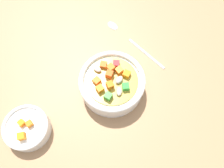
{
  "coord_description": "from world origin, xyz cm",
  "views": [
    {
      "loc": [
        -19.12,
        10.45,
        55.04
      ],
      "look_at": [
        0.0,
        0.0,
        2.82
      ],
      "focal_mm": 36.87,
      "sensor_mm": 36.0,
      "label": 1
    }
  ],
  "objects": [
    {
      "name": "ground_plane",
      "position": [
        0.0,
        0.0,
        -1.0
      ],
      "size": [
        140.0,
        140.0,
        2.0
      ],
      "primitive_type": "cube",
      "color": "#9E754F"
    },
    {
      "name": "soup_bowl_main",
      "position": [
        0.01,
        0.0,
        3.11
      ],
      "size": [
        16.0,
        16.0,
        6.95
      ],
      "color": "white",
      "rests_on": "ground_plane"
    },
    {
      "name": "spoon",
      "position": [
        10.65,
        -11.37,
        0.41
      ],
      "size": [
        20.87,
        7.26,
        0.91
      ],
      "rotation": [
        0.0,
        0.0,
        6.56
      ],
      "color": "silver",
      "rests_on": "ground_plane"
    },
    {
      "name": "side_bowl_small",
      "position": [
        0.27,
        22.42,
        2.06
      ],
      "size": [
        10.51,
        10.51,
        4.83
      ],
      "color": "white",
      "rests_on": "ground_plane"
    }
  ]
}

